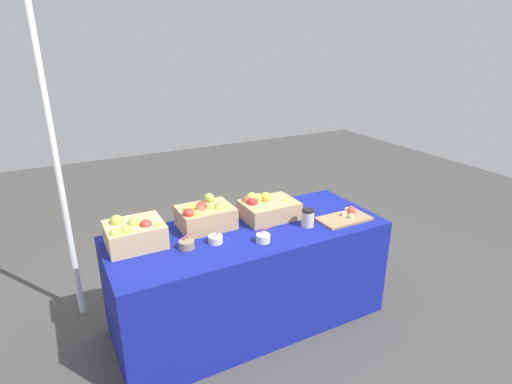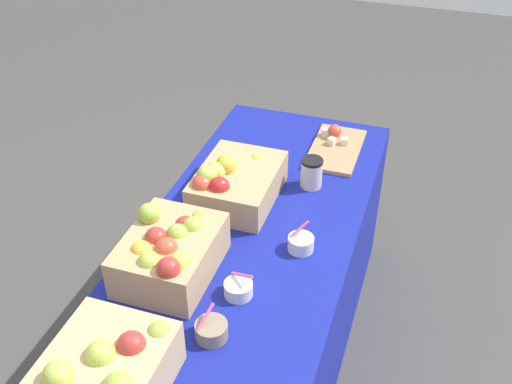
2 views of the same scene
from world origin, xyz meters
TOP-DOWN VIEW (x-y plane):
  - ground_plane at (0.00, 0.00)m, footprint 10.00×10.00m
  - table at (0.00, 0.00)m, footprint 1.90×0.76m
  - apple_crate_left at (-0.73, 0.13)m, footprint 0.35×0.30m
  - apple_crate_middle at (-0.24, 0.17)m, footprint 0.36×0.28m
  - apple_crate_right at (0.21, 0.11)m, footprint 0.39×0.29m
  - cutting_board_front at (0.69, -0.18)m, footprint 0.38×0.21m
  - sample_bowl_near at (0.00, -0.20)m, footprint 0.09×0.09m
  - sample_bowl_mid at (-0.27, -0.07)m, footprint 0.09×0.10m
  - sample_bowl_far at (-0.46, -0.05)m, footprint 0.10×0.10m
  - coffee_cup at (0.39, -0.14)m, footprint 0.09×0.09m
  - tent_pole at (-1.09, 0.68)m, footprint 0.04×0.04m

SIDE VIEW (x-z plane):
  - ground_plane at x=0.00m, z-range 0.00..0.00m
  - table at x=0.00m, z-range 0.00..0.74m
  - cutting_board_front at x=0.69m, z-range 0.72..0.79m
  - sample_bowl_mid at x=-0.27m, z-range 0.72..0.81m
  - sample_bowl_far at x=-0.46m, z-range 0.72..0.82m
  - sample_bowl_near at x=0.00m, z-range 0.72..0.82m
  - coffee_cup at x=0.39m, z-range 0.74..0.86m
  - apple_crate_right at x=0.21m, z-range 0.72..0.91m
  - apple_crate_left at x=-0.73m, z-range 0.73..0.93m
  - apple_crate_middle at x=-0.24m, z-range 0.73..0.93m
  - tent_pole at x=-1.09m, z-range 0.00..2.24m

